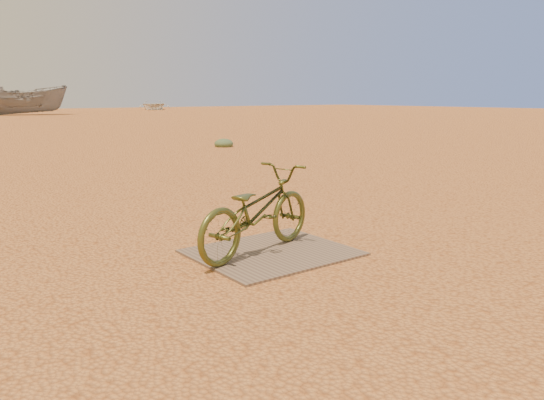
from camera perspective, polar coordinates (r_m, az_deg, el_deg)
ground at (r=5.41m, az=-2.83°, el=-4.70°), size 120.00×120.00×0.00m
plywood_board at (r=5.07m, az=0.00°, el=-5.67°), size 1.43×1.21×0.02m
bicycle at (r=4.93m, az=-1.69°, el=-1.17°), size 1.62×0.92×0.81m
boat_mid_right at (r=45.52m, az=-24.81°, el=9.74°), size 6.24×3.69×2.27m
boat_far_right at (r=58.27m, az=-12.65°, el=9.96°), size 5.38×5.93×1.01m
kale_b at (r=15.71m, az=-5.21°, el=5.73°), size 0.55×0.55×0.30m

